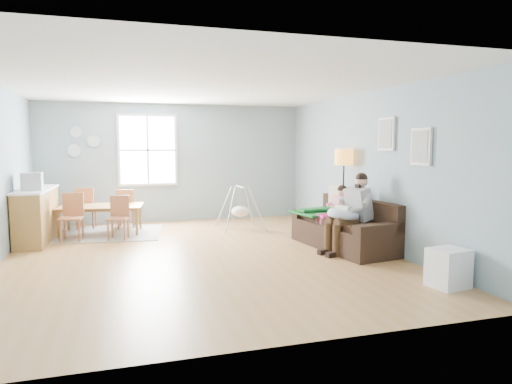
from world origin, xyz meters
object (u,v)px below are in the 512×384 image
object	(u,v)px
floor_lamp	(344,164)
chair_sw	(72,214)
sofa	(347,231)
chair_se	(119,215)
counter	(37,215)
chair_ne	(126,206)
baby_swing	(240,211)
dining_table	(101,220)
storage_cube	(448,268)
father	(351,210)
monitor	(32,181)
chair_nw	(85,206)
toddler	(337,205)

from	to	relation	value
floor_lamp	chair_sw	bearing A→B (deg)	164.98
sofa	chair_se	world-z (taller)	sofa
sofa	counter	xyz separation A→B (m)	(-5.21, 2.09, 0.20)
chair_ne	baby_swing	world-z (taller)	baby_swing
dining_table	baby_swing	world-z (taller)	baby_swing
floor_lamp	dining_table	distance (m)	4.89
storage_cube	father	bearing A→B (deg)	97.68
sofa	chair_ne	world-z (taller)	sofa
baby_swing	chair_sw	bearing A→B (deg)	-177.96
baby_swing	counter	bearing A→B (deg)	-179.50
father	chair_se	xyz separation A→B (m)	(-3.68, 2.21, -0.25)
sofa	monitor	world-z (taller)	monitor
sofa	father	distance (m)	0.52
dining_table	monitor	xyz separation A→B (m)	(-1.10, -0.76, 0.85)
chair_sw	chair_ne	world-z (taller)	chair_sw
chair_nw	chair_sw	bearing A→B (deg)	-97.77
father	toddler	bearing A→B (deg)	91.45
chair_se	baby_swing	bearing A→B (deg)	5.52
father	monitor	world-z (taller)	father
toddler	monitor	bearing A→B (deg)	162.83
storage_cube	chair_nw	distance (m)	7.17
floor_lamp	monitor	distance (m)	5.61
chair_se	floor_lamp	bearing A→B (deg)	-16.38
toddler	storage_cube	world-z (taller)	toddler
chair_sw	chair_se	world-z (taller)	chair_sw
toddler	chair_sw	distance (m)	4.86
toddler	chair_ne	xyz separation A→B (m)	(-3.52, 2.85, -0.25)
dining_table	counter	size ratio (longest dim) A/B	0.91
chair_se	counter	xyz separation A→B (m)	(-1.44, 0.20, 0.04)
dining_table	chair_nw	size ratio (longest dim) A/B	1.82
chair_nw	counter	bearing A→B (deg)	-126.31
counter	storage_cube	bearing A→B (deg)	-39.37
sofa	floor_lamp	world-z (taller)	floor_lamp
sofa	storage_cube	size ratio (longest dim) A/B	4.42
toddler	monitor	world-z (taller)	monitor
chair_sw	monitor	size ratio (longest dim) A/B	2.59
chair_nw	sofa	bearing A→B (deg)	-35.22
chair_ne	father	bearing A→B (deg)	-43.46
chair_se	baby_swing	world-z (taller)	baby_swing
chair_ne	storage_cube	bearing A→B (deg)	-54.65
floor_lamp	chair_se	world-z (taller)	floor_lamp
father	chair_sw	xyz separation A→B (m)	(-4.51, 2.33, -0.21)
chair_sw	chair_nw	distance (m)	1.13
chair_se	counter	size ratio (longest dim) A/B	0.46
chair_nw	chair_ne	distance (m)	0.83
toddler	counter	size ratio (longest dim) A/B	0.49
floor_lamp	counter	xyz separation A→B (m)	(-5.50, 1.39, -0.91)
floor_lamp	storage_cube	xyz separation A→B (m)	(-0.11, -3.03, -1.17)
chair_nw	monitor	size ratio (longest dim) A/B	2.60
dining_table	chair_nw	xyz separation A→B (m)	(-0.33, 0.62, 0.21)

